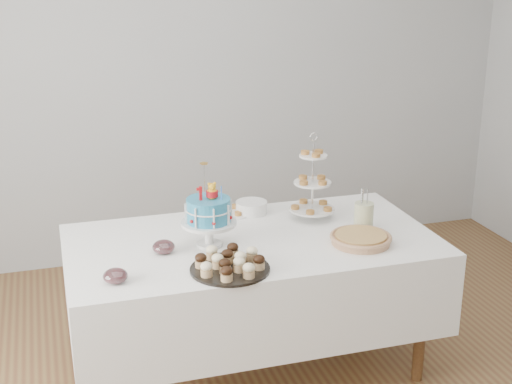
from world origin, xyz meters
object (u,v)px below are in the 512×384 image
object	(u,v)px
pastry_plate	(233,211)
utensil_pitcher	(364,215)
cupcake_tray	(230,262)
tiered_stand	(313,183)
pie	(361,238)
jam_bowl_b	(164,247)
table	(252,279)
jam_bowl_a	(115,276)
plate_stack	(251,207)
birthday_cake	(209,224)

from	to	relation	value
pastry_plate	utensil_pitcher	distance (m)	0.76
cupcake_tray	pastry_plate	distance (m)	0.77
tiered_stand	pastry_plate	world-z (taller)	tiered_stand
pie	jam_bowl_b	xyz separation A→B (m)	(-0.99, 0.17, 0.00)
table	tiered_stand	size ratio (longest dim) A/B	3.86
jam_bowl_a	pie	bearing A→B (deg)	4.45
pastry_plate	jam_bowl_b	bearing A→B (deg)	-137.06
tiered_stand	jam_bowl_b	distance (m)	0.94
plate_stack	pastry_plate	size ratio (longest dim) A/B	0.82
tiered_stand	jam_bowl_b	bearing A→B (deg)	-164.31
cupcake_tray	jam_bowl_b	bearing A→B (deg)	131.68
table	jam_bowl_a	world-z (taller)	jam_bowl_a
table	utensil_pitcher	bearing A→B (deg)	-4.30
tiered_stand	jam_bowl_a	bearing A→B (deg)	-155.71
pie	tiered_stand	world-z (taller)	tiered_stand
pastry_plate	utensil_pitcher	bearing A→B (deg)	-36.24
table	pie	bearing A→B (deg)	-23.02
birthday_cake	pastry_plate	xyz separation A→B (m)	(0.24, 0.42, -0.10)
pastry_plate	jam_bowl_a	world-z (taller)	jam_bowl_a
table	jam_bowl_a	distance (m)	0.85
birthday_cake	jam_bowl_a	bearing A→B (deg)	-149.26
cupcake_tray	pie	xyz separation A→B (m)	(0.73, 0.12, -0.01)
jam_bowl_a	jam_bowl_b	xyz separation A→B (m)	(0.27, 0.27, -0.00)
cupcake_tray	pie	world-z (taller)	cupcake_tray
pie	plate_stack	world-z (taller)	plate_stack
pastry_plate	jam_bowl_b	world-z (taller)	jam_bowl_b
table	utensil_pitcher	xyz separation A→B (m)	(0.61, -0.05, 0.31)
table	pie	world-z (taller)	pie
plate_stack	pastry_plate	xyz separation A→B (m)	(-0.10, 0.02, -0.02)
cupcake_tray	pastry_plate	size ratio (longest dim) A/B	1.74
birthday_cake	tiered_stand	world-z (taller)	tiered_stand
cupcake_tray	birthday_cake	bearing A→B (deg)	94.21
pie	tiered_stand	bearing A→B (deg)	104.08
pastry_plate	birthday_cake	bearing A→B (deg)	-119.74
jam_bowl_a	utensil_pitcher	distance (m)	1.38
pie	plate_stack	distance (m)	0.73
jam_bowl_a	birthday_cake	bearing A→B (deg)	30.39
tiered_stand	jam_bowl_b	world-z (taller)	tiered_stand
table	plate_stack	bearing A→B (deg)	73.87
table	jam_bowl_a	size ratio (longest dim) A/B	16.92
tiered_stand	jam_bowl_b	size ratio (longest dim) A/B	4.39
table	pastry_plate	world-z (taller)	pastry_plate
pastry_plate	table	bearing A→B (deg)	-90.87
tiered_stand	jam_bowl_b	xyz separation A→B (m)	(-0.89, -0.25, -0.18)
cupcake_tray	plate_stack	xyz separation A→B (m)	(0.32, 0.72, -0.01)
tiered_stand	utensil_pitcher	bearing A→B (deg)	-50.84
pastry_plate	pie	bearing A→B (deg)	-50.44
tiered_stand	pastry_plate	distance (m)	0.49
plate_stack	pastry_plate	distance (m)	0.11
birthday_cake	cupcake_tray	distance (m)	0.33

